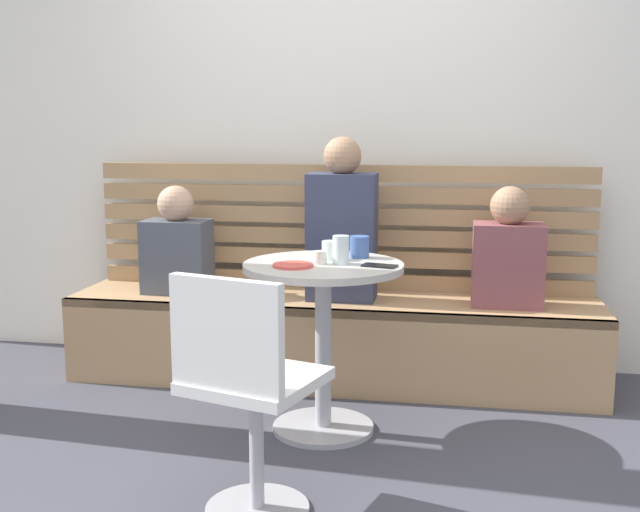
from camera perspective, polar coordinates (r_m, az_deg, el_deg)
The scene contains 15 objects.
ground at distance 3.02m, azimuth -2.96°, elevation -16.32°, with size 8.00×8.00×0.00m, color #42424C.
back_wall at distance 4.33m, azimuth 1.84°, elevation 11.38°, with size 5.20×0.10×2.90m, color white.
booth_bench at distance 4.04m, azimuth 0.85°, elevation -6.12°, with size 2.70×0.52×0.44m.
booth_backrest at distance 4.16m, azimuth 1.40°, elevation 2.17°, with size 2.65×0.04×0.67m.
cafe_table at distance 3.33m, azimuth 0.24°, elevation -4.29°, with size 0.68×0.68×0.74m.
white_chair at distance 2.61m, azimuth -5.47°, elevation -9.55°, with size 0.50×0.50×0.85m.
person_adult at distance 3.91m, azimuth 1.63°, elevation 2.15°, with size 0.34×0.22×0.82m.
person_child_left at distance 3.89m, azimuth 13.58°, elevation 0.14°, with size 0.34×0.22×0.58m.
person_child_middle at distance 4.15m, azimuth -10.41°, elevation 0.70°, with size 0.34×0.22×0.56m.
cup_espresso_small at distance 3.26m, azimuth 0.02°, elevation -0.11°, with size 0.06×0.06×0.06m, color silver.
cup_glass_tall at distance 3.25m, azimuth 1.54°, elevation 0.45°, with size 0.07×0.07×0.12m, color silver.
cup_mug_blue at distance 3.42m, azimuth 2.90°, elevation 0.67°, with size 0.08×0.08×0.10m, color #3D5B9E.
cup_glass_short at distance 3.37m, azimuth 0.81°, elevation 0.43°, with size 0.08×0.08×0.08m, color silver.
plate_small at distance 3.20m, azimuth -1.97°, elevation -0.68°, with size 0.17×0.17×0.01m, color #DB4C42.
phone_on_table at distance 3.21m, azimuth 4.37°, elevation -0.71°, with size 0.07×0.14×0.01m, color black.
Camera 1 is at (0.62, -2.64, 1.32)m, focal length 43.81 mm.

